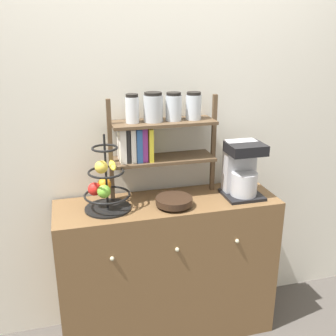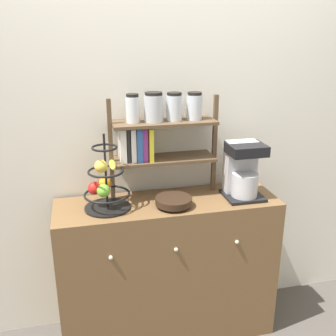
# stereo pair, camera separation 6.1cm
# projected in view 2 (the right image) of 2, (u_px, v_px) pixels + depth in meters

# --- Properties ---
(wall_back) EXTENTS (7.00, 0.05, 2.60)m
(wall_back) POSITION_uv_depth(u_px,v_px,m) (159.00, 125.00, 2.35)
(wall_back) COLOR silver
(wall_back) RESTS_ON ground_plane
(sideboard) EXTENTS (1.29, 0.41, 0.90)m
(sideboard) POSITION_uv_depth(u_px,v_px,m) (168.00, 269.00, 2.41)
(sideboard) COLOR brown
(sideboard) RESTS_ON ground_plane
(coffee_maker) EXTENTS (0.22, 0.22, 0.33)m
(coffee_maker) POSITION_uv_depth(u_px,v_px,m) (243.00, 171.00, 2.29)
(coffee_maker) COLOR black
(coffee_maker) RESTS_ON sideboard
(fruit_stand) EXTENTS (0.25, 0.25, 0.43)m
(fruit_stand) POSITION_uv_depth(u_px,v_px,m) (105.00, 185.00, 2.13)
(fruit_stand) COLOR black
(fruit_stand) RESTS_ON sideboard
(wooden_bowl) EXTENTS (0.21, 0.21, 0.05)m
(wooden_bowl) POSITION_uv_depth(u_px,v_px,m) (174.00, 201.00, 2.19)
(wooden_bowl) COLOR black
(wooden_bowl) RESTS_ON sideboard
(shelf_hutch) EXTENTS (0.64, 0.20, 0.61)m
(shelf_hutch) POSITION_uv_depth(u_px,v_px,m) (156.00, 130.00, 2.22)
(shelf_hutch) COLOR brown
(shelf_hutch) RESTS_ON sideboard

